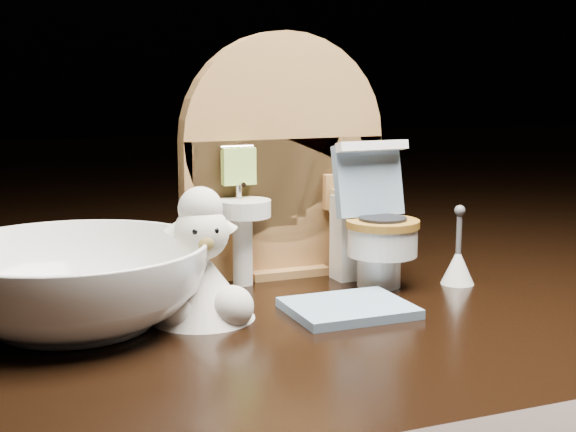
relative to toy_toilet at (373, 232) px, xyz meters
name	(u,v)px	position (x,y,z in m)	size (l,w,h in m)	color
backdrop_panel	(282,170)	(-0.04, 0.04, 0.03)	(0.13, 0.05, 0.15)	#A1713E
toy_toilet	(373,232)	(0.00, 0.00, 0.00)	(0.05, 0.06, 0.09)	white
bath_mat	(348,308)	(-0.04, -0.05, -0.03)	(0.06, 0.05, 0.00)	#7491AD
toilet_brush	(458,263)	(0.05, -0.02, -0.02)	(0.02, 0.02, 0.05)	white
plush_lamb	(203,273)	(-0.12, -0.03, -0.01)	(0.05, 0.05, 0.07)	beige
ceramic_bowl	(74,285)	(-0.18, -0.02, -0.01)	(0.13, 0.13, 0.04)	white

